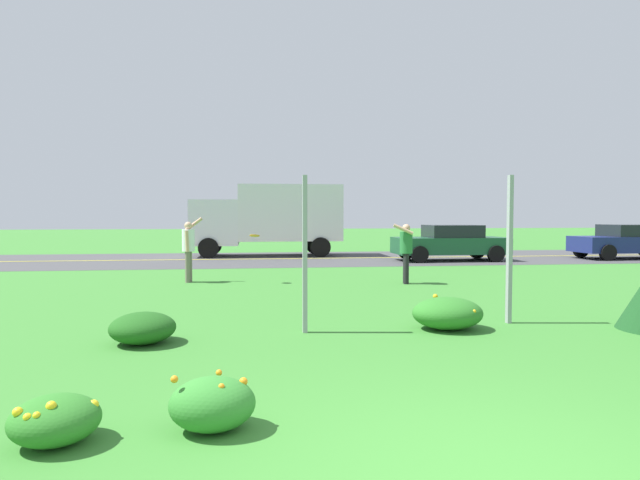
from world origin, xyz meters
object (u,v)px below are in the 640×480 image
person_catcher_green_shirt (406,248)px  person_thrower_white_shirt (189,246)px  car_dark_green_center_left (450,242)px  box_truck_white (270,216)px  sign_post_near_path (305,254)px  frisbee_orange (255,236)px  sign_post_by_roadside (509,249)px  car_navy_leftmost (628,241)px

person_catcher_green_shirt → person_thrower_white_shirt: bearing=169.6°
car_dark_green_center_left → box_truck_white: box_truck_white is taller
sign_post_near_path → person_catcher_green_shirt: (3.29, 5.60, -0.27)m
person_thrower_white_shirt → sign_post_near_path: bearing=-69.1°
person_catcher_green_shirt → frisbee_orange: (-4.04, 0.64, 0.33)m
sign_post_by_roadside → person_catcher_green_shirt: size_ratio=1.55×
frisbee_orange → car_dark_green_center_left: size_ratio=0.06×
car_dark_green_center_left → box_truck_white: (-7.19, 3.53, 1.06)m
box_truck_white → person_thrower_white_shirt: bearing=-105.3°
sign_post_near_path → car_dark_green_center_left: (7.19, 12.43, -0.49)m
frisbee_orange → car_navy_leftmost: car_navy_leftmost is taller
box_truck_white → frisbee_orange: bearing=-94.3°
frisbee_orange → person_thrower_white_shirt: bearing=166.4°
car_navy_leftmost → frisbee_orange: bearing=-158.6°
sign_post_by_roadside → car_navy_leftmost: size_ratio=0.56×
person_catcher_green_shirt → box_truck_white: 10.91m
sign_post_by_roadside → car_navy_leftmost: sign_post_by_roadside is taller
car_dark_green_center_left → box_truck_white: bearing=153.8°
person_thrower_white_shirt → car_navy_leftmost: 18.53m
sign_post_near_path → person_thrower_white_shirt: sign_post_near_path is taller
sign_post_near_path → person_thrower_white_shirt: (-2.54, 6.67, -0.23)m
car_navy_leftmost → box_truck_white: (-15.07, 3.53, 1.06)m
sign_post_by_roadside → car_dark_green_center_left: 12.70m
sign_post_by_roadside → frisbee_orange: (-4.27, 5.95, 0.03)m
sign_post_near_path → box_truck_white: (-0.00, 15.96, 0.57)m
frisbee_orange → car_dark_green_center_left: car_dark_green_center_left is taller
sign_post_near_path → car_dark_green_center_left: size_ratio=0.55×
frisbee_orange → person_catcher_green_shirt: bearing=-9.0°
sign_post_by_roadside → frisbee_orange: sign_post_by_roadside is taller
sign_post_by_roadside → frisbee_orange: 7.32m
person_thrower_white_shirt → car_navy_leftmost: size_ratio=0.40×
sign_post_near_path → car_navy_leftmost: bearing=39.5°
sign_post_by_roadside → car_dark_green_center_left: (3.66, 12.15, -0.52)m
sign_post_by_roadside → person_catcher_green_shirt: 5.33m
person_thrower_white_shirt → frisbee_orange: person_thrower_white_shirt is taller
frisbee_orange → car_dark_green_center_left: (7.93, 6.20, -0.55)m
car_navy_leftmost → person_thrower_white_shirt: bearing=-161.9°
frisbee_orange → box_truck_white: (0.74, 9.73, 0.51)m
sign_post_by_roadside → person_thrower_white_shirt: bearing=133.5°
frisbee_orange → car_dark_green_center_left: 10.08m
car_navy_leftmost → box_truck_white: box_truck_white is taller
car_dark_green_center_left → box_truck_white: size_ratio=0.67×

